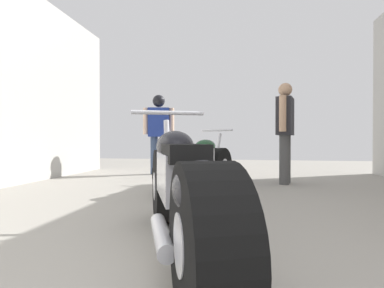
% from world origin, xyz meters
% --- Properties ---
extents(ground_plane, '(14.96, 14.96, 0.00)m').
position_xyz_m(ground_plane, '(0.00, 3.08, 0.00)').
color(ground_plane, '#9E998E').
extents(motorcycle_maroon_cruiser, '(0.95, 1.95, 0.94)m').
position_xyz_m(motorcycle_maroon_cruiser, '(-0.02, 1.56, 0.39)').
color(motorcycle_maroon_cruiser, black).
rests_on(motorcycle_maroon_cruiser, ground_plane).
extents(motorcycle_black_naked, '(0.94, 1.82, 0.88)m').
position_xyz_m(motorcycle_black_naked, '(-0.28, 4.02, 0.36)').
color(motorcycle_black_naked, black).
rests_on(motorcycle_black_naked, ground_plane).
extents(mechanic_in_blue, '(0.34, 0.65, 1.62)m').
position_xyz_m(mechanic_in_blue, '(1.04, 4.69, 0.92)').
color(mechanic_in_blue, '#4C4C4C').
rests_on(mechanic_in_blue, ground_plane).
extents(mechanic_with_helmet, '(0.65, 0.32, 1.65)m').
position_xyz_m(mechanic_with_helmet, '(-1.34, 5.66, 0.99)').
color(mechanic_with_helmet, '#384766').
rests_on(mechanic_with_helmet, ground_plane).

